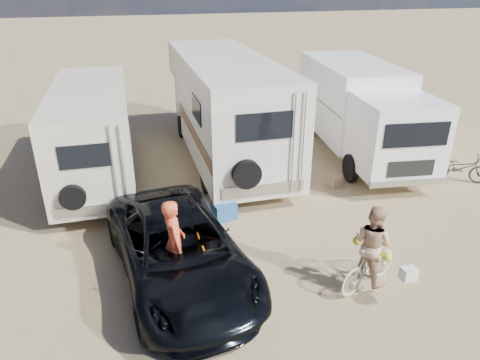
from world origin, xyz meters
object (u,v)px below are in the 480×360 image
object	(u,v)px
bike_parked	(460,167)
cooler	(224,211)
rider_man	(175,249)
rider_woman	(371,251)
dark_suv	(179,250)
bike_woman	(369,265)
rv_main	(226,110)
box_truck	(361,112)
bike_man	(176,266)
crate	(333,181)
rv_left	(94,136)

from	to	relation	value
bike_parked	cooler	size ratio (longest dim) A/B	2.87
rider_man	rider_woman	world-z (taller)	rider_man
rider_woman	dark_suv	bearing A→B (deg)	48.12
bike_woman	rider_woman	world-z (taller)	rider_woman
bike_parked	rv_main	bearing A→B (deg)	93.56
box_truck	rv_main	bearing A→B (deg)	176.74
rider_man	bike_man	bearing A→B (deg)	178.64
dark_suv	crate	xyz separation A→B (m)	(5.16, 3.26, -0.55)
rv_main	rider_woman	size ratio (longest dim) A/B	5.01
bike_woman	bike_man	bearing A→B (deg)	52.26
box_truck	bike_man	size ratio (longest dim) A/B	3.77
rider_man	cooler	xyz separation A→B (m)	(1.58, 2.45, -0.67)
bike_woman	dark_suv	bearing A→B (deg)	48.12
rv_left	rider_man	xyz separation A→B (m)	(1.62, -5.96, -0.53)
bike_man	crate	world-z (taller)	bike_man
bike_woman	rider_woman	bearing A→B (deg)	-0.00
rv_main	bike_parked	distance (m)	7.66
rider_man	crate	distance (m)	6.38
box_truck	dark_suv	size ratio (longest dim) A/B	1.44
rv_left	rider_man	size ratio (longest dim) A/B	3.60
dark_suv	cooler	size ratio (longest dim) A/B	8.69
rider_woman	bike_parked	world-z (taller)	rider_woman
rv_main	rider_woman	bearing A→B (deg)	-81.22
rv_main	rider_woman	distance (m)	7.78
rv_left	bike_man	world-z (taller)	rv_left
cooler	crate	world-z (taller)	cooler
rv_left	dark_suv	xyz separation A→B (m)	(1.73, -5.70, -0.72)
rider_woman	bike_parked	xyz separation A→B (m)	(5.41, 3.84, -0.40)
rv_main	rider_woman	xyz separation A→B (m)	(1.11, -7.65, -0.88)
rv_left	rider_woman	world-z (taller)	rv_left
bike_man	crate	xyz separation A→B (m)	(5.27, 3.52, -0.35)
bike_man	bike_parked	distance (m)	9.62
bike_woman	rider_man	size ratio (longest dim) A/B	0.93
rider_man	rv_left	bearing A→B (deg)	13.88
rider_man	crate	size ratio (longest dim) A/B	4.47
bike_woman	bike_parked	world-z (taller)	bike_woman
rider_woman	bike_woman	bearing A→B (deg)	-0.00
rv_main	bike_man	size ratio (longest dim) A/B	4.32
crate	rider_woman	bearing A→B (deg)	-108.08
rv_main	crate	world-z (taller)	rv_main
rv_main	rider_man	world-z (taller)	rv_main
rv_main	rider_man	bearing A→B (deg)	-111.47
bike_man	bike_parked	size ratio (longest dim) A/B	1.15
rv_left	rv_main	bearing A→B (deg)	9.57
rv_left	bike_woman	xyz separation A→B (m)	(5.41, -6.98, -0.93)
rider_woman	rider_man	bearing A→B (deg)	52.26
bike_woman	bike_parked	xyz separation A→B (m)	(5.41, 3.84, -0.06)
rider_woman	bike_parked	distance (m)	6.64
rider_woman	crate	distance (m)	4.83
dark_suv	cooler	xyz separation A→B (m)	(1.47, 2.19, -0.48)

